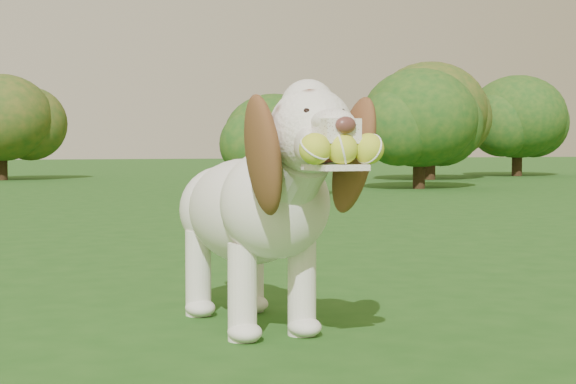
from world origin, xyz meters
name	(u,v)px	position (x,y,z in m)	size (l,w,h in m)	color
ground	(280,305)	(0.00, 0.00, 0.00)	(80.00, 80.00, 0.00)	#1E4E16
dog	(258,202)	(-0.24, -0.43, 0.45)	(0.46, 1.30, 0.85)	white
shrub_f	(430,111)	(7.12, 11.45, 1.32)	(2.16, 2.16, 2.24)	#382314
shrub_c	(274,136)	(2.46, 7.12, 0.76)	(1.25, 1.25, 1.30)	#382314
shrub_i	(1,118)	(-0.52, 14.08, 1.17)	(1.92, 1.92, 1.99)	#382314
shrub_d	(419,118)	(5.24, 8.42, 1.06)	(1.74, 1.74, 1.81)	#382314
shrub_h	(518,117)	(9.90, 12.63, 1.26)	(2.07, 2.07, 2.15)	#382314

